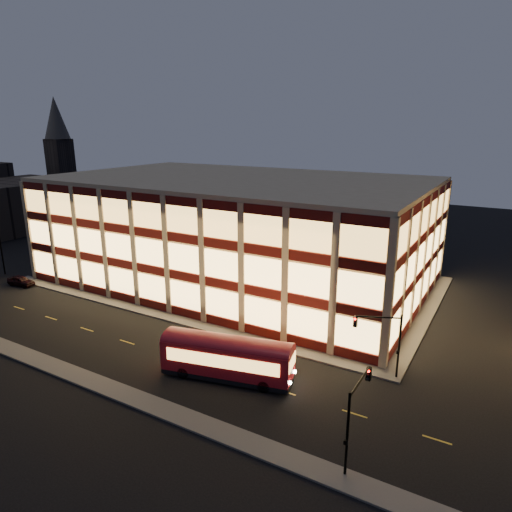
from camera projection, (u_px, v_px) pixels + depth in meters
The scene contains 11 objects.
ground at pixel (180, 325), 50.60m from camera, with size 200.00×200.00×0.00m, color black.
sidewalk_office_south at pixel (165, 316), 52.86m from camera, with size 54.00×2.00×0.15m, color #514F4C.
sidewalk_office_east at pixel (425, 313), 53.64m from camera, with size 2.00×30.00×0.15m, color #514F4C.
sidewalk_near at pixel (85, 378), 39.77m from camera, with size 100.00×2.00×0.15m, color #514F4C.
office_building at pixel (238, 229), 64.06m from camera, with size 50.45×30.45×14.50m.
church_tower at pixel (62, 176), 115.06m from camera, with size 5.00×5.00×18.00m, color #2D2621.
church_spire at pixel (55, 118), 111.18m from camera, with size 6.00×6.00×10.00m, color #4C473F.
traffic_signal_far at pixel (383, 335), 38.97m from camera, with size 3.79×1.87×6.00m.
traffic_signal_near at pixel (356, 407), 28.97m from camera, with size 0.32×4.45×6.00m.
trolley_bus at pixel (227, 355), 39.52m from camera, with size 11.83×5.38×3.89m.
parked_car_0 at pixel (21, 281), 62.80m from camera, with size 1.62×4.02×1.37m, color black.
Camera 1 is at (30.61, -36.00, 21.39)m, focal length 32.00 mm.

